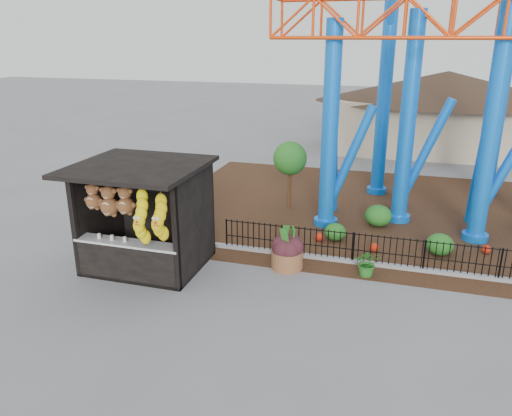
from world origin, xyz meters
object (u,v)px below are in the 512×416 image
(terracotta_planter, at_px, (287,259))
(potted_plant, at_px, (368,263))
(roller_coaster, at_px, (450,36))
(prize_booth, at_px, (142,219))

(terracotta_planter, bearing_deg, potted_plant, 3.31)
(roller_coaster, distance_m, potted_plant, 8.67)
(roller_coaster, distance_m, terracotta_planter, 9.59)
(prize_booth, bearing_deg, potted_plant, 12.66)
(prize_booth, relative_size, terracotta_planter, 3.76)
(prize_booth, relative_size, potted_plant, 4.39)
(prize_booth, distance_m, terracotta_planter, 4.33)
(potted_plant, bearing_deg, terracotta_planter, -179.87)
(roller_coaster, height_order, potted_plant, roller_coaster)
(prize_booth, relative_size, roller_coaster, 0.32)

